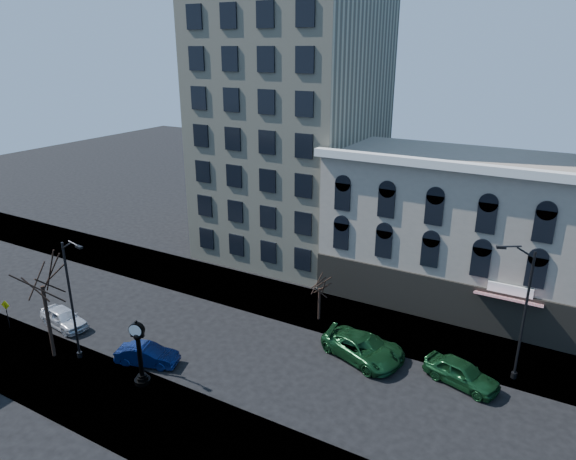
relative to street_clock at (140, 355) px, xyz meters
The scene contains 16 objects.
ground 6.94m from the street_clock, 65.21° to the left, with size 160.00×160.00×0.00m, color black.
sidewalk_far 14.42m from the street_clock, 78.80° to the left, with size 160.00×6.00×0.12m, color gray.
sidewalk_near 3.99m from the street_clock, 35.82° to the right, with size 160.00×6.00×0.12m, color gray.
cream_tower 30.44m from the street_clock, 97.65° to the left, with size 15.90×15.40×42.50m.
victorian_row 26.69m from the street_clock, 55.99° to the left, with size 22.60×11.19×12.50m.
street_clock is the anchor object (origin of this frame).
street_lamp_near 6.89m from the street_clock, behind, with size 2.27×0.55×8.80m.
street_lamp_far 23.28m from the street_clock, 31.15° to the left, with size 2.27×1.02×9.12m.
bare_tree_near 8.63m from the street_clock, behind, with size 4.88×4.88×8.38m.
bare_tree_far 14.04m from the street_clock, 64.55° to the left, with size 2.43×2.43×4.17m.
warning_sign 13.49m from the street_clock, behind, with size 0.73×0.19×2.27m.
car_near_a 10.58m from the street_clock, 167.40° to the left, with size 1.75×4.35×1.48m, color silver.
car_near_b 2.64m from the street_clock, 125.98° to the left, with size 1.44×4.14×1.37m, color #0C194C.
car_far_a 14.32m from the street_clock, 40.83° to the left, with size 2.59×5.63×1.56m, color #143F1E.
car_far_b 14.79m from the street_clock, 42.14° to the left, with size 2.17×5.35×1.55m, color #143F1E.
car_far_c 19.93m from the street_clock, 29.73° to the left, with size 1.89×4.69×1.60m, color #143F1E.
Camera 1 is at (18.46, -24.98, 19.87)m, focal length 32.00 mm.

